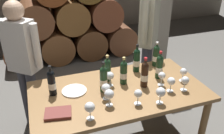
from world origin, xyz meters
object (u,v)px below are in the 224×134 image
(sommelier_presenting, at_px, (149,30))
(wine_glass_7, at_px, (109,95))
(wine_glass_2, at_px, (171,82))
(wine_bottle_3, at_px, (124,72))
(wine_glass_6, at_px, (161,92))
(wine_glass_9, at_px, (183,72))
(wine_bottle_0, at_px, (137,60))
(wine_bottle_5, at_px, (145,74))
(wine_glass_8, at_px, (162,76))
(dining_table, at_px, (119,97))
(wine_glass_0, at_px, (185,81))
(wine_bottle_1, at_px, (107,70))
(wine_glass_4, at_px, (110,76))
(wine_glass_5, at_px, (106,89))
(wine_bottle_2, at_px, (52,82))
(wine_bottle_7, at_px, (104,79))
(wine_bottle_6, at_px, (159,67))
(wine_glass_1, at_px, (138,94))
(wine_bottle_4, at_px, (156,56))
(taster_seated_left, at_px, (23,57))
(tasting_notebook, at_px, (58,113))
(serving_plate, at_px, (74,91))
(wine_glass_3, at_px, (90,108))

(sommelier_presenting, bearing_deg, wine_glass_7, -131.97)
(wine_glass_2, height_order, wine_glass_7, wine_glass_7)
(wine_bottle_3, height_order, wine_glass_6, wine_bottle_3)
(wine_glass_9, bearing_deg, wine_bottle_0, 135.50)
(wine_bottle_5, relative_size, wine_glass_8, 2.14)
(dining_table, xyz_separation_m, wine_glass_0, (0.59, -0.22, 0.20))
(wine_glass_6, bearing_deg, dining_table, 129.32)
(wine_bottle_1, bearing_deg, wine_glass_4, -94.35)
(wine_glass_9, bearing_deg, wine_glass_5, -177.44)
(wine_bottle_0, xyz_separation_m, wine_glass_2, (0.14, -0.48, -0.03))
(wine_glass_2, bearing_deg, wine_bottle_2, 163.15)
(wine_bottle_2, bearing_deg, wine_bottle_1, 6.75)
(wine_bottle_7, bearing_deg, sommelier_presenting, 40.81)
(wine_bottle_6, height_order, wine_glass_1, wine_bottle_6)
(wine_bottle_4, xyz_separation_m, wine_glass_6, (-0.32, -0.67, -0.01))
(wine_glass_5, xyz_separation_m, wine_glass_8, (0.60, 0.04, -0.01))
(wine_glass_8, bearing_deg, wine_bottle_5, 165.50)
(wine_bottle_1, height_order, wine_bottle_5, wine_bottle_5)
(wine_bottle_7, relative_size, wine_glass_9, 2.14)
(wine_bottle_0, relative_size, sommelier_presenting, 0.19)
(wine_glass_6, bearing_deg, wine_glass_5, 152.77)
(wine_glass_8, relative_size, taster_seated_left, 0.10)
(wine_bottle_3, xyz_separation_m, wine_bottle_7, (-0.23, -0.07, 0.01))
(wine_bottle_3, xyz_separation_m, tasting_notebook, (-0.70, -0.29, -0.11))
(wine_bottle_7, relative_size, wine_glass_4, 2.04)
(wine_glass_4, relative_size, taster_seated_left, 0.10)
(wine_glass_9, bearing_deg, wine_glass_0, -119.28)
(wine_bottle_6, xyz_separation_m, sommelier_presenting, (0.21, 0.67, 0.15))
(wine_bottle_3, relative_size, serving_plate, 1.21)
(wine_glass_1, bearing_deg, wine_glass_3, -173.07)
(wine_bottle_5, relative_size, wine_glass_5, 2.01)
(wine_glass_5, xyz_separation_m, wine_glass_7, (-0.00, -0.10, 0.00))
(dining_table, bearing_deg, wine_glass_3, -138.81)
(wine_glass_0, height_order, wine_glass_9, wine_glass_0)
(wine_bottle_6, relative_size, sommelier_presenting, 0.18)
(wine_glass_3, distance_m, taster_seated_left, 1.15)
(wine_bottle_4, distance_m, wine_bottle_7, 0.80)
(wine_glass_0, distance_m, wine_glass_8, 0.23)
(serving_plate, bearing_deg, wine_bottle_1, 13.37)
(wine_bottle_3, bearing_deg, wine_glass_6, -67.00)
(wine_glass_4, relative_size, tasting_notebook, 0.70)
(wine_bottle_1, relative_size, wine_glass_8, 1.97)
(wine_bottle_1, relative_size, wine_bottle_5, 0.92)
(wine_bottle_6, relative_size, serving_plate, 1.28)
(wine_bottle_7, bearing_deg, wine_glass_2, -20.00)
(wine_bottle_3, xyz_separation_m, wine_glass_1, (-0.01, -0.37, -0.02))
(wine_glass_6, bearing_deg, sommelier_presenting, 68.51)
(wine_bottle_3, bearing_deg, wine_glass_9, -15.46)
(wine_bottle_4, bearing_deg, wine_glass_6, -115.58)
(wine_bottle_2, xyz_separation_m, wine_bottle_3, (0.70, -0.04, -0.00))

